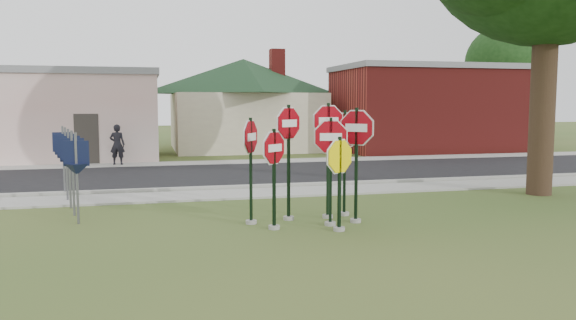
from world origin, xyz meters
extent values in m
plane|color=#35531F|center=(0.00, 0.00, 0.00)|extent=(120.00, 120.00, 0.00)
cube|color=gray|center=(0.00, 5.50, 0.03)|extent=(60.00, 1.60, 0.06)
cube|color=black|center=(0.00, 10.00, 0.02)|extent=(60.00, 7.00, 0.04)
cube|color=gray|center=(0.00, 14.30, 0.03)|extent=(60.00, 1.60, 0.06)
cube|color=gray|center=(0.00, 6.50, 0.07)|extent=(60.00, 0.20, 0.14)
cylinder|color=gray|center=(0.29, 1.00, 0.04)|extent=(0.24, 0.24, 0.08)
cube|color=black|center=(0.29, 1.00, 1.16)|extent=(0.07, 0.06, 2.33)
cylinder|color=white|center=(0.29, 1.00, 1.92)|extent=(0.99, 0.25, 1.02)
cylinder|color=maroon|center=(0.29, 1.00, 1.92)|extent=(0.92, 0.24, 0.94)
cube|color=white|center=(0.29, 1.00, 1.92)|extent=(0.46, 0.12, 0.16)
cylinder|color=gray|center=(0.30, 0.46, 0.04)|extent=(0.24, 0.24, 0.08)
cube|color=black|center=(0.30, 0.46, 0.98)|extent=(0.08, 0.07, 1.95)
cylinder|color=white|center=(0.30, 0.46, 1.55)|extent=(0.90, 0.47, 1.00)
cylinder|color=#FCE101|center=(0.30, 0.46, 1.55)|extent=(0.83, 0.44, 0.93)
cylinder|color=gray|center=(-0.96, 0.94, 0.04)|extent=(0.24, 0.24, 0.08)
cube|color=black|center=(-0.96, 0.94, 1.05)|extent=(0.08, 0.08, 2.11)
cylinder|color=white|center=(-0.96, 0.94, 1.71)|extent=(0.75, 0.64, 0.98)
cylinder|color=maroon|center=(-0.96, 0.94, 1.71)|extent=(0.70, 0.60, 0.90)
cube|color=white|center=(-0.96, 0.94, 1.71)|extent=(0.35, 0.30, 0.16)
cylinder|color=gray|center=(0.94, 1.16, 0.04)|extent=(0.24, 0.24, 0.08)
cube|color=black|center=(0.94, 1.16, 1.27)|extent=(0.08, 0.08, 2.54)
cylinder|color=white|center=(0.94, 1.16, 2.10)|extent=(0.80, 0.77, 1.10)
cylinder|color=maroon|center=(0.94, 1.16, 2.10)|extent=(0.75, 0.71, 1.01)
cube|color=white|center=(0.94, 1.16, 2.10)|extent=(0.37, 0.36, 0.17)
cylinder|color=gray|center=(0.48, 1.76, 0.04)|extent=(0.24, 0.24, 0.08)
cube|color=black|center=(0.48, 1.76, 1.32)|extent=(0.06, 0.05, 2.64)
cylinder|color=white|center=(0.48, 1.76, 2.23)|extent=(1.00, 0.02, 1.00)
cylinder|color=maroon|center=(0.48, 1.76, 2.23)|extent=(0.92, 0.03, 0.92)
cube|color=white|center=(0.48, 1.76, 2.23)|extent=(0.46, 0.01, 0.16)
cylinder|color=gray|center=(-0.43, 1.79, 0.04)|extent=(0.24, 0.24, 0.08)
cube|color=black|center=(-0.43, 1.79, 1.30)|extent=(0.08, 0.07, 2.60)
cylinder|color=white|center=(-0.43, 1.79, 2.18)|extent=(0.87, 0.57, 1.02)
cylinder|color=maroon|center=(-0.43, 1.79, 2.18)|extent=(0.81, 0.53, 0.95)
cube|color=white|center=(-0.43, 1.79, 2.18)|extent=(0.40, 0.26, 0.16)
cylinder|color=gray|center=(0.96, 1.96, 0.04)|extent=(0.24, 0.24, 0.08)
cube|color=black|center=(0.96, 1.96, 1.23)|extent=(0.08, 0.07, 2.47)
cylinder|color=white|center=(0.96, 1.96, 2.02)|extent=(0.99, 0.58, 1.13)
cylinder|color=maroon|center=(0.96, 1.96, 2.02)|extent=(0.92, 0.54, 1.05)
cube|color=white|center=(0.96, 1.96, 2.02)|extent=(0.46, 0.27, 0.18)
cylinder|color=gray|center=(-1.33, 1.58, 0.04)|extent=(0.24, 0.24, 0.08)
cube|color=black|center=(-1.33, 1.58, 1.16)|extent=(0.07, 0.08, 2.32)
cylinder|color=white|center=(-1.33, 1.58, 1.91)|extent=(0.55, 0.88, 1.03)
cylinder|color=maroon|center=(-1.33, 1.58, 1.91)|extent=(0.52, 0.82, 0.95)
cube|color=white|center=(-1.33, 1.58, 1.91)|extent=(0.26, 0.41, 0.16)
cube|color=#59595E|center=(-5.00, 2.50, 1.00)|extent=(0.05, 0.05, 2.00)
cube|color=black|center=(-5.00, 2.50, 1.55)|extent=(0.55, 0.13, 0.55)
cone|color=black|center=(-5.00, 2.50, 1.20)|extent=(0.65, 0.65, 0.25)
cube|color=#59595E|center=(-5.20, 3.50, 1.00)|extent=(0.05, 0.05, 2.00)
cube|color=black|center=(-5.20, 3.50, 1.55)|extent=(0.55, 0.09, 0.55)
cone|color=black|center=(-5.20, 3.50, 1.20)|extent=(0.62, 0.62, 0.25)
cube|color=#59595E|center=(-5.40, 4.50, 1.00)|extent=(0.05, 0.05, 2.00)
cube|color=black|center=(-5.40, 4.50, 1.55)|extent=(0.55, 0.05, 0.55)
cone|color=black|center=(-5.40, 4.50, 1.20)|extent=(0.58, 0.58, 0.25)
cube|color=#59595E|center=(-5.60, 5.50, 1.00)|extent=(0.05, 0.05, 2.00)
cube|color=black|center=(-5.60, 5.50, 1.55)|extent=(0.55, 0.05, 0.55)
cone|color=black|center=(-5.60, 5.50, 1.20)|extent=(0.58, 0.58, 0.25)
cube|color=#59595E|center=(-5.80, 6.50, 1.00)|extent=(0.05, 0.05, 2.00)
cube|color=black|center=(-5.80, 6.50, 1.55)|extent=(0.55, 0.09, 0.55)
cone|color=black|center=(-5.80, 6.50, 1.20)|extent=(0.62, 0.62, 0.25)
cube|color=silver|center=(-9.00, 18.00, 2.00)|extent=(12.00, 6.00, 4.00)
cube|color=gray|center=(-9.00, 18.00, 4.05)|extent=(12.20, 6.20, 0.30)
cube|color=#332D28|center=(-6.00, 15.02, 1.10)|extent=(1.00, 0.10, 2.20)
cube|color=beige|center=(2.00, 22.00, 1.60)|extent=(8.00, 8.00, 3.20)
pyramid|color=black|center=(2.00, 22.00, 5.20)|extent=(11.60, 11.60, 2.00)
cube|color=maroon|center=(4.00, 22.00, 5.00)|extent=(0.80, 0.80, 1.60)
cube|color=maroon|center=(12.00, 18.50, 2.25)|extent=(10.00, 6.00, 4.50)
cube|color=gray|center=(12.00, 18.50, 4.60)|extent=(10.20, 6.20, 0.30)
cube|color=white|center=(10.00, 15.55, 2.60)|extent=(2.00, 0.08, 0.90)
cylinder|color=#311D15|center=(7.50, 3.50, 3.12)|extent=(0.70, 0.70, 6.23)
cylinder|color=#311D15|center=(22.00, 26.00, 2.00)|extent=(0.50, 0.50, 4.00)
sphere|color=black|center=(22.00, 26.00, 5.60)|extent=(5.60, 5.60, 5.60)
imported|color=black|center=(-4.72, 14.30, 0.91)|extent=(0.69, 0.52, 1.71)
camera|label=1|loc=(-3.51, -10.33, 2.61)|focal=35.00mm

